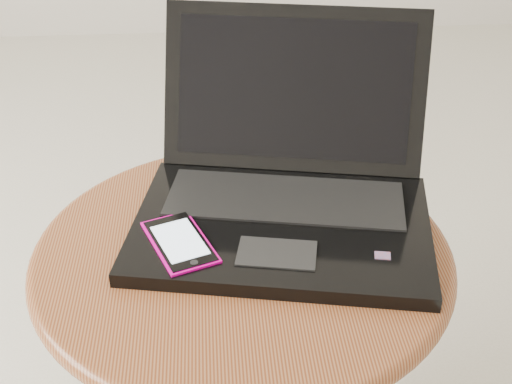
{
  "coord_description": "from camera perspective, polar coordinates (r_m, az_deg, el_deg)",
  "views": [
    {
      "loc": [
        0.05,
        -0.87,
        1.01
      ],
      "look_at": [
        0.1,
        -0.07,
        0.51
      ],
      "focal_mm": 49.81,
      "sensor_mm": 36.0,
      "label": 1
    }
  ],
  "objects": [
    {
      "name": "phone_pink",
      "position": [
        0.93,
        -6.13,
        -4.22
      ],
      "size": [
        0.11,
        0.14,
        0.02
      ],
      "color": "#F10099",
      "rests_on": "phone_black"
    },
    {
      "name": "laptop",
      "position": [
        0.99,
        2.38,
        0.58
      ],
      "size": [
        0.46,
        0.44,
        0.25
      ],
      "color": "black",
      "rests_on": "table"
    },
    {
      "name": "phone_black",
      "position": [
        0.94,
        -5.26,
        -4.36
      ],
      "size": [
        0.12,
        0.13,
        0.01
      ],
      "color": "black",
      "rests_on": "table"
    },
    {
      "name": "table",
      "position": [
        1.01,
        -1.06,
        -8.72
      ],
      "size": [
        0.56,
        0.56,
        0.45
      ],
      "color": "#52331A",
      "rests_on": "ground"
    }
  ]
}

